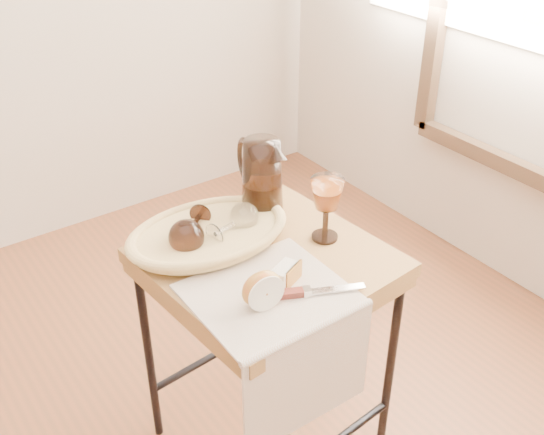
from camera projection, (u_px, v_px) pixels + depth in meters
side_table at (268, 357)px, 1.74m from camera, size 0.57×0.57×0.67m
tea_towel at (268, 294)px, 1.43m from camera, size 0.34×0.31×0.01m
bread_basket at (208, 236)px, 1.59m from camera, size 0.39×0.28×0.05m
goblet_lying_a at (193, 227)px, 1.57m from camera, size 0.16×0.16×0.09m
goblet_lying_b at (232, 224)px, 1.59m from camera, size 0.14×0.10×0.08m
pitcher at (262, 179)px, 1.67m from camera, size 0.20×0.26×0.26m
wine_goblet at (326, 209)px, 1.58m from camera, size 0.09×0.09×0.17m
apple_half at (261, 288)px, 1.38m from camera, size 0.10×0.06×0.09m
apple_wedge at (284, 275)px, 1.45m from camera, size 0.08×0.06×0.05m
table_knife at (310, 291)px, 1.42m from camera, size 0.21×0.12×0.02m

